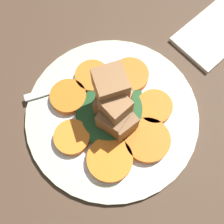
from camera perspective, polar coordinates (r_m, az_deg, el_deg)
The scene contains 12 objects.
table_slab at distance 49.76cm, azimuth 0.00°, elevation -1.23°, with size 120.00×120.00×2.00cm, color #4C3828.
plate at distance 48.33cm, azimuth 0.00°, elevation -0.65°, with size 26.70×26.70×1.05cm.
carrot_slice_0 at distance 46.35cm, azimuth -7.33°, elevation -4.64°, with size 5.31×5.31×1.31cm, color orange.
carrot_slice_1 at distance 45.21cm, azimuth -0.40°, elevation -8.69°, with size 6.63×6.63×1.31cm, color orange.
carrot_slice_2 at distance 46.15cm, azimuth 6.50°, elevation -5.19°, with size 6.74×6.74×1.31cm, color orange.
carrot_slice_3 at distance 47.92cm, azimuth 7.75°, elevation 0.89°, with size 5.51×5.51×1.31cm, color orange.
carrot_slice_4 at distance 49.76cm, azimuth 3.33°, elevation 6.68°, with size 5.92×5.92×1.31cm, color orange.
carrot_slice_5 at distance 49.70cm, azimuth -3.63°, elevation 6.51°, with size 5.45×5.45×1.31cm, color orange.
carrot_slice_6 at distance 48.61cm, azimuth -7.99°, elevation 2.79°, with size 5.59×5.59×1.31cm, color orange.
center_pile at distance 44.59cm, azimuth 0.20°, elevation 0.80°, with size 11.44×10.29×9.99cm.
fork at distance 49.97cm, azimuth -4.48°, elevation 5.82°, with size 18.45×9.53×0.40cm.
napkin at distance 58.47cm, azimuth 18.62°, elevation 13.83°, with size 14.58×8.75×0.80cm.
Camera 1 is at (10.87, 12.02, 48.05)cm, focal length 50.00 mm.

